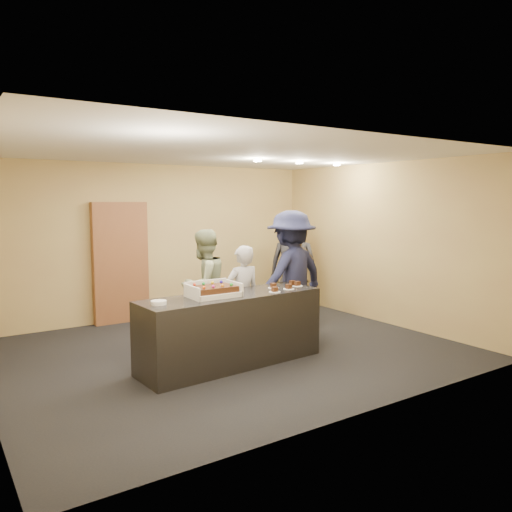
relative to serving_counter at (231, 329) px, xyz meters
name	(u,v)px	position (x,y,z in m)	size (l,w,h in m)	color
room	(229,254)	(0.28, 0.52, 0.90)	(6.04, 6.00, 2.70)	black
serving_counter	(231,329)	(0.00, 0.00, 0.00)	(2.40, 0.70, 0.90)	black
storage_cabinet	(121,263)	(-0.43, 2.93, 0.57)	(0.93, 0.15, 2.04)	brown
cake_box	(213,293)	(-0.25, 0.02, 0.49)	(0.61, 0.42, 0.18)	white
sheet_cake	(214,289)	(-0.25, 0.00, 0.55)	(0.52, 0.36, 0.11)	black
plate_stack	(159,303)	(-1.00, -0.07, 0.47)	(0.18, 0.18, 0.04)	white
slice_a	(275,290)	(0.54, -0.18, 0.47)	(0.15, 0.15, 0.07)	white
slice_b	(273,286)	(0.70, 0.07, 0.47)	(0.15, 0.15, 0.07)	white
slice_c	(289,288)	(0.82, -0.11, 0.47)	(0.15, 0.15, 0.07)	white
slice_d	(292,284)	(1.05, 0.11, 0.47)	(0.15, 0.15, 0.07)	white
slice_e	(297,284)	(1.06, 0.02, 0.47)	(0.15, 0.15, 0.07)	white
person_server_grey	(243,298)	(0.46, 0.48, 0.28)	(0.53, 0.35, 1.46)	#B1B0B5
person_sage_man	(204,286)	(0.22, 1.15, 0.38)	(0.80, 0.63, 1.65)	#939E75
person_navy_man	(291,275)	(1.36, 0.54, 0.51)	(1.24, 0.71, 1.92)	#1B1E3D
person_brown_extra	(296,277)	(1.89, 1.09, 0.37)	(0.96, 0.40, 1.64)	brown
person_dark_suit	(294,264)	(2.52, 1.98, 0.45)	(0.88, 0.57, 1.80)	#26262A
ceiling_spotlights	(299,163)	(1.88, 1.02, 2.22)	(1.72, 0.12, 0.03)	#FFEAC6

